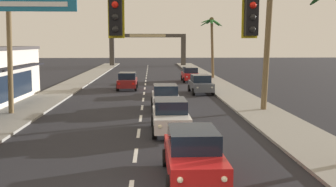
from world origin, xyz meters
TOP-DOWN VIEW (x-y plane):
  - sidewalk_right at (7.80, 20.00)m, footprint 3.20×110.00m
  - sidewalk_left at (-7.80, 20.00)m, footprint 3.20×110.00m
  - lane_markings at (0.42, 20.07)m, footprint 4.28×88.04m
  - traffic_signal_mast at (3.32, 0.08)m, footprint 10.50×0.41m
  - sedan_lead_at_stop_bar at (2.05, 2.63)m, footprint 1.97×4.46m
  - sedan_third_in_queue at (1.63, 9.61)m, footprint 1.99×4.47m
  - sedan_fifth_in_queue at (1.62, 16.58)m, footprint 1.99×4.47m
  - sedan_oncoming_far at (-1.68, 28.17)m, footprint 1.95×4.45m
  - sedan_parked_nearest_kerb at (5.26, 35.73)m, footprint 1.98×4.46m
  - sedan_parked_mid_kerb at (5.14, 24.93)m, footprint 2.05×4.49m
  - palm_left_second at (-8.02, 14.65)m, footprint 3.33×3.35m
  - palm_right_second at (8.32, 15.41)m, footprint 3.35×3.31m
  - palm_right_farthest at (8.33, 39.12)m, footprint 2.95×3.13m
  - town_gateway_arch at (0.00, 67.71)m, footprint 15.08×0.90m

SIDE VIEW (x-z plane):
  - lane_markings at x=0.42m, z-range 0.00..0.01m
  - sidewalk_right at x=7.80m, z-range 0.00..0.14m
  - sidewalk_left at x=-7.80m, z-range 0.00..0.14m
  - sedan_lead_at_stop_bar at x=2.05m, z-range 0.01..1.69m
  - sedan_third_in_queue at x=1.63m, z-range 0.01..1.69m
  - sedan_fifth_in_queue at x=1.62m, z-range 0.01..1.69m
  - sedan_oncoming_far at x=-1.68m, z-range 0.01..1.69m
  - sedan_parked_nearest_kerb at x=5.26m, z-range 0.01..1.69m
  - sedan_parked_mid_kerb at x=5.14m, z-range 0.01..1.69m
  - town_gateway_arch at x=0.00m, z-range 0.98..7.30m
  - traffic_signal_mast at x=3.32m, z-range 1.32..8.09m
  - palm_right_farthest at x=8.33m, z-range 1.62..9.36m
  - palm_left_second at x=-8.02m, z-range 2.08..11.27m
  - palm_right_second at x=8.32m, z-range 1.67..11.75m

